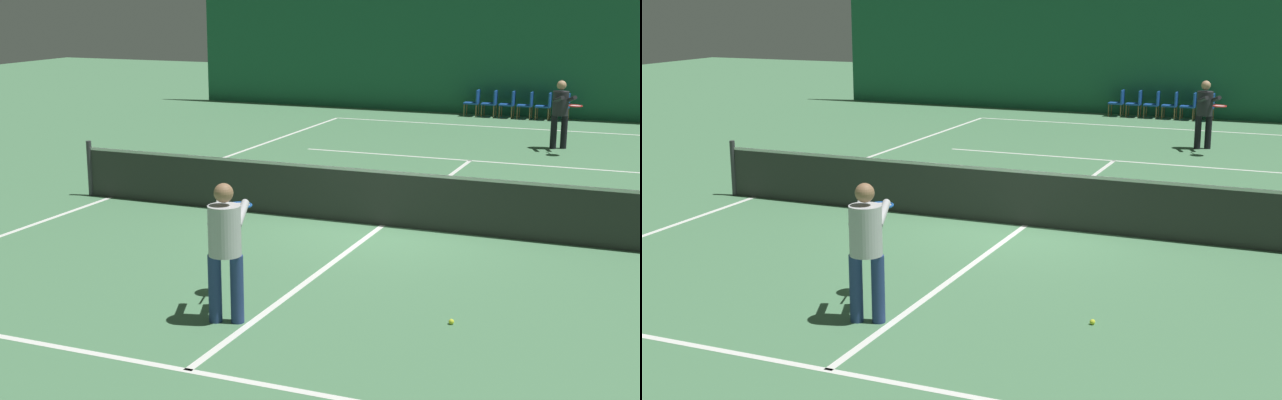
{
  "view_description": "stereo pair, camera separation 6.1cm",
  "coord_description": "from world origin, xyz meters",
  "views": [
    {
      "loc": [
        4.59,
        -13.85,
        3.86
      ],
      "look_at": [
        -0.12,
        -2.49,
        0.97
      ],
      "focal_mm": 50.0,
      "sensor_mm": 36.0,
      "label": 1
    },
    {
      "loc": [
        4.65,
        -13.82,
        3.86
      ],
      "look_at": [
        -0.12,
        -2.49,
        0.97
      ],
      "focal_mm": 50.0,
      "sensor_mm": 36.0,
      "label": 2
    }
  ],
  "objects": [
    {
      "name": "court_line_centre",
      "position": [
        0.0,
        0.0,
        0.0
      ],
      "size": [
        0.1,
        12.8,
        0.0
      ],
      "color": "white",
      "rests_on": "ground"
    },
    {
      "name": "court_line_service_far",
      "position": [
        0.0,
        6.4,
        0.0
      ],
      "size": [
        8.25,
        0.1,
        0.0
      ],
      "color": "white",
      "rests_on": "ground"
    },
    {
      "name": "courtside_chair_4",
      "position": [
        0.57,
        13.93,
        0.49
      ],
      "size": [
        0.44,
        0.44,
        0.84
      ],
      "rotation": [
        0.0,
        0.0,
        -1.57
      ],
      "color": "brown",
      "rests_on": "ground"
    },
    {
      "name": "court_line_service_near",
      "position": [
        0.0,
        -6.4,
        0.0
      ],
      "size": [
        8.25,
        0.1,
        0.0
      ],
      "color": "white",
      "rests_on": "ground"
    },
    {
      "name": "courtside_chair_5",
      "position": [
        1.13,
        13.93,
        0.49
      ],
      "size": [
        0.44,
        0.44,
        0.84
      ],
      "rotation": [
        0.0,
        0.0,
        -1.57
      ],
      "color": "brown",
      "rests_on": "ground"
    },
    {
      "name": "tennis_ball",
      "position": [
        2.22,
        -4.04,
        0.03
      ],
      "size": [
        0.07,
        0.07,
        0.07
      ],
      "color": "#D1DB33",
      "rests_on": "ground"
    },
    {
      "name": "courtside_chair_2",
      "position": [
        -0.54,
        13.93,
        0.49
      ],
      "size": [
        0.44,
        0.44,
        0.84
      ],
      "rotation": [
        0.0,
        0.0,
        -1.57
      ],
      "color": "brown",
      "rests_on": "ground"
    },
    {
      "name": "backdrop_curtain",
      "position": [
        0.0,
        14.48,
        2.3
      ],
      "size": [
        23.0,
        0.12,
        4.59
      ],
      "color": "#1E5B3D",
      "rests_on": "ground"
    },
    {
      "name": "courtside_chair_0",
      "position": [
        -1.66,
        13.93,
        0.49
      ],
      "size": [
        0.44,
        0.44,
        0.84
      ],
      "rotation": [
        0.0,
        0.0,
        -1.57
      ],
      "color": "brown",
      "rests_on": "ground"
    },
    {
      "name": "player_near",
      "position": [
        -0.3,
        -4.95,
        0.99
      ],
      "size": [
        0.75,
        1.41,
        1.7
      ],
      "rotation": [
        0.0,
        0.0,
        1.88
      ],
      "color": "navy",
      "rests_on": "ground"
    },
    {
      "name": "ground_plane",
      "position": [
        0.0,
        0.0,
        0.0
      ],
      "size": [
        60.0,
        60.0,
        0.0
      ],
      "primitive_type": "plane",
      "color": "#4C7F56"
    },
    {
      "name": "courtside_chair_3",
      "position": [
        0.01,
        13.93,
        0.49
      ],
      "size": [
        0.44,
        0.44,
        0.84
      ],
      "rotation": [
        0.0,
        0.0,
        -1.57
      ],
      "color": "brown",
      "rests_on": "ground"
    },
    {
      "name": "courtside_chair_1",
      "position": [
        -1.1,
        13.93,
        0.49
      ],
      "size": [
        0.44,
        0.44,
        0.84
      ],
      "rotation": [
        0.0,
        0.0,
        -1.57
      ],
      "color": "brown",
      "rests_on": "ground"
    },
    {
      "name": "court_line_baseline_far",
      "position": [
        0.0,
        11.9,
        0.0
      ],
      "size": [
        11.0,
        0.1,
        0.0
      ],
      "color": "white",
      "rests_on": "ground"
    },
    {
      "name": "court_line_sideline_left",
      "position": [
        -5.5,
        0.0,
        0.0
      ],
      "size": [
        0.1,
        23.8,
        0.0
      ],
      "color": "white",
      "rests_on": "ground"
    },
    {
      "name": "player_far",
      "position": [
        1.68,
        8.83,
        0.99
      ],
      "size": [
        0.95,
        1.38,
        1.71
      ],
      "rotation": [
        0.0,
        0.0,
        -1.09
      ],
      "color": "black",
      "rests_on": "ground"
    },
    {
      "name": "tennis_net",
      "position": [
        0.0,
        0.0,
        0.51
      ],
      "size": [
        12.0,
        0.1,
        1.07
      ],
      "color": "#2D332D",
      "rests_on": "ground"
    }
  ]
}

